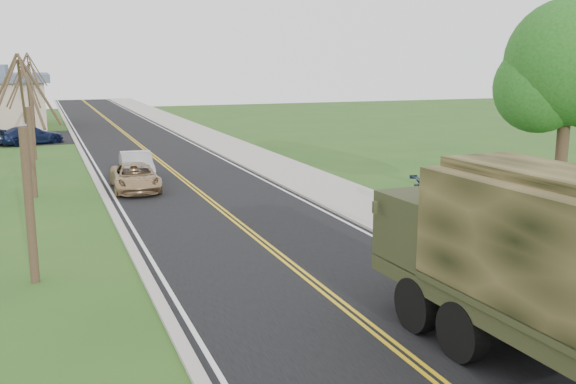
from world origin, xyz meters
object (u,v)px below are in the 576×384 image
suv_champagne (135,177)px  military_truck (549,258)px  pickup_navy (475,194)px  sedan_silver (137,166)px

suv_champagne → military_truck: bearing=-74.9°
military_truck → pickup_navy: (7.20, 11.54, -1.53)m
sedan_silver → pickup_navy: size_ratio=0.86×
suv_champagne → sedan_silver: size_ratio=1.04×
military_truck → pickup_navy: 13.69m
pickup_navy → suv_champagne: bearing=68.7°
sedan_silver → pickup_navy: pickup_navy is taller
military_truck → pickup_navy: bearing=55.7°
military_truck → suv_champagne: bearing=100.6°
pickup_navy → military_truck: bearing=164.5°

